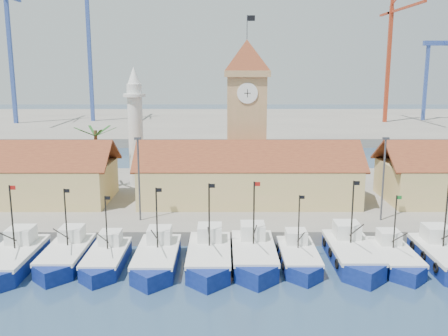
{
  "coord_description": "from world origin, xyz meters",
  "views": [
    {
      "loc": [
        -3.03,
        -39.67,
        17.77
      ],
      "look_at": [
        -2.95,
        18.0,
        6.02
      ],
      "focal_mm": 40.0,
      "sensor_mm": 36.0,
      "label": 1
    }
  ],
  "objects_px": {
    "boat_0": "(11,261)",
    "clock_tower": "(246,112)",
    "minaret": "(136,127)",
    "boat_5": "(254,257)"
  },
  "relations": [
    {
      "from": "boat_0",
      "to": "clock_tower",
      "type": "bearing_deg",
      "value": 47.63
    },
    {
      "from": "boat_0",
      "to": "clock_tower",
      "type": "distance_m",
      "value": 34.32
    },
    {
      "from": "minaret",
      "to": "clock_tower",
      "type": "bearing_deg",
      "value": -7.61
    },
    {
      "from": "clock_tower",
      "to": "minaret",
      "type": "bearing_deg",
      "value": 172.39
    },
    {
      "from": "clock_tower",
      "to": "minaret",
      "type": "distance_m",
      "value": 15.3
    },
    {
      "from": "boat_0",
      "to": "clock_tower",
      "type": "height_order",
      "value": "clock_tower"
    },
    {
      "from": "boat_5",
      "to": "boat_0",
      "type": "bearing_deg",
      "value": -177.15
    },
    {
      "from": "boat_5",
      "to": "minaret",
      "type": "bearing_deg",
      "value": 120.65
    },
    {
      "from": "boat_0",
      "to": "boat_5",
      "type": "distance_m",
      "value": 21.66
    },
    {
      "from": "boat_0",
      "to": "clock_tower",
      "type": "relative_size",
      "value": 0.46
    }
  ]
}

